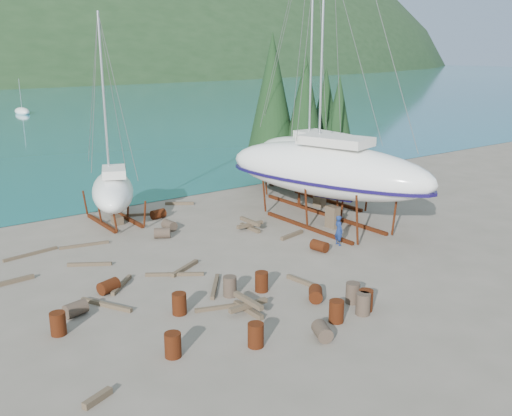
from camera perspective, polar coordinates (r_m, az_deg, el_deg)
ground at (r=27.31m, az=1.54°, el=-6.35°), size 600.00×600.00×0.00m
cypress_near_right at (r=42.81m, az=4.91°, el=9.56°), size 3.60×3.60×10.00m
cypress_mid_right at (r=42.48m, az=8.22°, el=8.23°), size 3.06×3.06×8.50m
cypress_back_left at (r=43.30m, az=1.64°, el=10.84°), size 4.14×4.14×11.50m
cypress_far_right at (r=45.62m, az=6.92°, el=9.13°), size 3.24×3.24×9.00m
moored_boat_mid at (r=103.63m, az=-22.35°, el=8.91°), size 2.00×5.00×6.05m
large_sailboat_near at (r=33.81m, az=7.06°, el=3.85°), size 7.41×14.04×21.22m
large_sailboat_far at (r=38.44m, az=5.90°, el=4.84°), size 4.15×12.25×19.09m
small_sailboat_shore at (r=35.41m, az=-14.13°, el=1.73°), size 5.20×8.04×12.32m
worker at (r=30.97m, az=8.28°, el=-2.22°), size 0.50×0.67×1.65m
drum_0 at (r=20.22m, az=-8.31°, el=-13.40°), size 0.58×0.58×0.88m
drum_1 at (r=21.35m, az=6.64°, el=-12.15°), size 0.90×1.04×0.58m
drum_2 at (r=25.73m, az=-14.52°, el=-7.58°), size 1.02×0.83×0.58m
drum_3 at (r=22.55m, az=8.04°, el=-10.20°), size 0.58×0.58×0.88m
drum_4 at (r=36.15m, az=-9.76°, el=-0.59°), size 0.95×0.70×0.58m
drum_5 at (r=24.25m, az=9.64°, el=-8.37°), size 0.58×0.58×0.88m
drum_6 at (r=30.04m, az=6.37°, el=-3.79°), size 0.72×0.96×0.58m
drum_7 at (r=23.67m, az=10.91°, el=-9.05°), size 0.58×0.58×0.88m
drum_8 at (r=22.63m, az=-19.18°, el=-10.86°), size 0.58×0.58×0.88m
drum_9 at (r=32.35m, az=-9.36°, el=-2.49°), size 1.05×0.95×0.58m
drum_10 at (r=23.16m, az=-7.68°, el=-9.46°), size 0.58×0.58×0.88m
drum_11 at (r=33.74m, az=-8.67°, el=-1.71°), size 0.66×0.93×0.58m
drum_12 at (r=24.31m, az=5.98°, el=-8.55°), size 1.02×1.04×0.58m
drum_13 at (r=20.64m, az=-0.03°, el=-12.58°), size 0.58×0.58×0.88m
drum_14 at (r=25.01m, az=0.56°, el=-7.38°), size 0.58×0.58×0.88m
drum_15 at (r=23.97m, az=-17.60°, el=-9.59°), size 0.99×0.76×0.58m
drum_16 at (r=24.57m, az=-2.63°, el=-7.83°), size 0.58×0.58×0.88m
drum_17 at (r=23.32m, az=10.65°, el=-9.42°), size 0.58×0.58×0.88m
timber_0 at (r=32.02m, az=-16.79°, el=-3.56°), size 2.57×0.66×0.14m
timber_1 at (r=32.27m, az=3.61°, el=-2.72°), size 1.86×0.59×0.19m
timber_2 at (r=28.12m, az=-23.67°, el=-6.86°), size 2.44×0.36×0.19m
timber_3 at (r=23.60m, az=-3.12°, el=-9.82°), size 2.42×0.94×0.15m
timber_4 at (r=26.28m, az=-13.30°, el=-7.49°), size 1.58×1.57×0.17m
timber_5 at (r=25.51m, az=-4.13°, el=-7.81°), size 1.70×2.13×0.16m
timber_6 at (r=39.21m, az=-7.66°, el=0.47°), size 1.69×1.26×0.19m
timber_7 at (r=26.00m, az=4.71°, el=-7.35°), size 0.41×1.89×0.17m
timber_8 at (r=27.64m, az=-7.13°, el=-5.99°), size 1.97×1.15×0.19m
timber_9 at (r=37.02m, az=-11.98°, el=-0.67°), size 2.09×1.14×0.15m
timber_11 at (r=27.03m, az=-8.14°, el=-6.57°), size 2.33×1.65×0.15m
timber_12 at (r=24.49m, az=-14.75°, el=-9.34°), size 1.34×2.32×0.17m
timber_13 at (r=18.59m, az=-15.57°, el=-17.85°), size 1.05×0.58×0.22m
timber_15 at (r=31.53m, az=-21.59°, el=-4.30°), size 2.84×0.60×0.15m
timber_17 at (r=29.12m, az=-16.31°, el=-5.41°), size 1.89×1.28×0.16m
timber_pile_fore at (r=23.15m, az=-0.78°, el=-9.71°), size 1.80×1.80×0.60m
timber_pile_aft at (r=33.42m, az=-0.60°, el=-1.67°), size 1.80×1.80×0.60m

